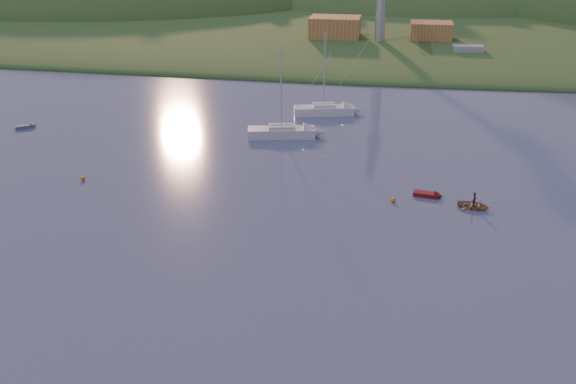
% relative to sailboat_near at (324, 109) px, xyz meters
% --- Properties ---
extents(shore_slope, '(640.00, 150.00, 7.00)m').
position_rel_sailboat_near_xyz_m(shore_slope, '(4.51, 93.33, -0.79)').
color(shore_slope, '#2C5421').
rests_on(shore_slope, ground).
extents(hill_left, '(170.00, 140.00, 44.00)m').
position_rel_sailboat_near_xyz_m(hill_left, '(-85.49, 128.33, -0.79)').
color(hill_left, '#2C5421').
rests_on(hill_left, ground).
extents(hill_center, '(140.00, 120.00, 36.00)m').
position_rel_sailboat_near_xyz_m(hill_center, '(14.51, 138.33, -0.79)').
color(hill_center, '#2C5421').
rests_on(hill_center, ground).
extents(hillside_trees, '(280.00, 50.00, 32.00)m').
position_rel_sailboat_near_xyz_m(hillside_trees, '(4.51, 113.33, -0.79)').
color(hillside_trees, '#1B4819').
rests_on(hillside_trees, ground).
extents(wharf, '(42.00, 16.00, 2.40)m').
position_rel_sailboat_near_xyz_m(wharf, '(9.51, 50.33, 0.41)').
color(wharf, slate).
rests_on(wharf, ground).
extents(shed_west, '(11.00, 8.00, 4.80)m').
position_rel_sailboat_near_xyz_m(shed_west, '(-3.49, 51.33, 4.01)').
color(shed_west, '#A66F37').
rests_on(shed_west, wharf).
extents(shed_east, '(9.00, 7.00, 4.00)m').
position_rel_sailboat_near_xyz_m(shed_east, '(17.51, 52.33, 3.61)').
color(shed_east, '#A66F37').
rests_on(shed_east, wharf).
extents(sailboat_near, '(9.32, 4.72, 12.41)m').
position_rel_sailboat_near_xyz_m(sailboat_near, '(0.00, 0.00, 0.00)').
color(sailboat_near, silver).
rests_on(sailboat_near, ground).
extents(sailboat_far, '(9.45, 4.50, 12.61)m').
position_rel_sailboat_near_xyz_m(sailboat_far, '(-4.43, -11.69, 0.01)').
color(sailboat_far, silver).
rests_on(sailboat_far, ground).
extents(canoe, '(3.65, 2.94, 0.67)m').
position_rel_sailboat_near_xyz_m(canoe, '(19.16, -31.19, -0.45)').
color(canoe, '#A17D59').
rests_on(canoe, ground).
extents(paddler, '(0.47, 0.62, 1.51)m').
position_rel_sailboat_near_xyz_m(paddler, '(19.16, -31.19, -0.03)').
color(paddler, black).
rests_on(paddler, ground).
extents(red_tender, '(3.25, 1.58, 1.06)m').
position_rel_sailboat_near_xyz_m(red_tender, '(15.02, -28.98, -0.57)').
color(red_tender, '#620E0F').
rests_on(red_tender, ground).
extents(grey_dinghy, '(2.95, 2.51, 1.07)m').
position_rel_sailboat_near_xyz_m(grey_dinghy, '(-40.66, -13.51, -0.57)').
color(grey_dinghy, slate).
rests_on(grey_dinghy, ground).
extents(work_vessel, '(14.27, 5.65, 3.61)m').
position_rel_sailboat_near_xyz_m(work_vessel, '(24.57, 41.21, 0.50)').
color(work_vessel, slate).
rests_on(work_vessel, ground).
extents(buoy_1, '(0.50, 0.50, 0.50)m').
position_rel_sailboat_near_xyz_m(buoy_1, '(10.97, -31.02, -0.54)').
color(buoy_1, orange).
rests_on(buoy_1, ground).
extents(buoy_2, '(0.50, 0.50, 0.50)m').
position_rel_sailboat_near_xyz_m(buoy_2, '(-24.03, -30.80, -0.54)').
color(buoy_2, orange).
rests_on(buoy_2, ground).
extents(buoy_3, '(0.50, 0.50, 0.50)m').
position_rel_sailboat_near_xyz_m(buoy_3, '(-5.50, -9.38, -0.54)').
color(buoy_3, orange).
rests_on(buoy_3, ground).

